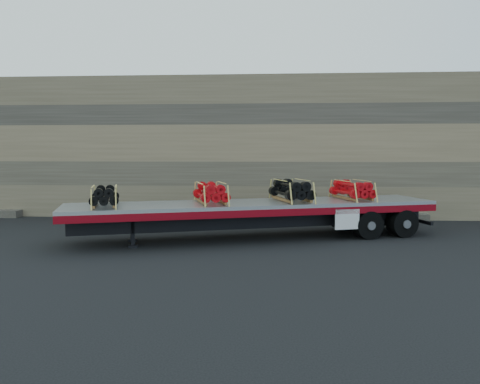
# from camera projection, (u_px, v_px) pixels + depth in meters

# --- Properties ---
(ground) EXTENTS (120.00, 120.00, 0.00)m
(ground) POSITION_uv_depth(u_px,v_px,m) (265.00, 238.00, 17.94)
(ground) COLOR black
(ground) RESTS_ON ground
(rock_wall) EXTENTS (44.00, 3.00, 7.00)m
(rock_wall) POSITION_uv_depth(u_px,v_px,m) (268.00, 147.00, 24.09)
(rock_wall) COLOR #7A6B54
(rock_wall) RESTS_ON ground
(trailer) EXTENTS (14.06, 6.84, 1.39)m
(trailer) POSITION_uv_depth(u_px,v_px,m) (254.00, 220.00, 17.73)
(trailer) COLOR #B0B3B8
(trailer) RESTS_ON ground
(bundle_front) EXTENTS (1.49, 2.10, 0.67)m
(bundle_front) POSITION_uv_depth(u_px,v_px,m) (105.00, 197.00, 16.33)
(bundle_front) COLOR black
(bundle_front) RESTS_ON trailer
(bundle_midfront) EXTENTS (1.61, 2.27, 0.73)m
(bundle_midfront) POSITION_uv_depth(u_px,v_px,m) (211.00, 193.00, 17.24)
(bundle_midfront) COLOR red
(bundle_midfront) RESTS_ON trailer
(bundle_midrear) EXTENTS (1.74, 2.46, 0.79)m
(bundle_midrear) POSITION_uv_depth(u_px,v_px,m) (291.00, 191.00, 18.00)
(bundle_midrear) COLOR black
(bundle_midrear) RESTS_ON trailer
(bundle_rear) EXTENTS (1.61, 2.26, 0.73)m
(bundle_rear) POSITION_uv_depth(u_px,v_px,m) (352.00, 190.00, 18.62)
(bundle_rear) COLOR red
(bundle_rear) RESTS_ON trailer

